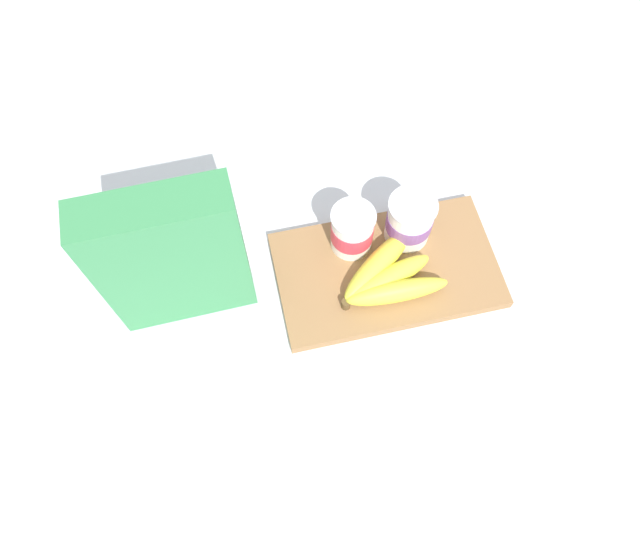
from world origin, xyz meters
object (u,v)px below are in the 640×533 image
at_px(cereal_box, 173,259).
at_px(yogurt_cup_front, 352,230).
at_px(cutting_board, 386,270).
at_px(yogurt_cup_back, 410,220).
at_px(banana_bunch, 387,278).

xyz_separation_m(cereal_box, yogurt_cup_front, (0.27, 0.03, -0.08)).
xyz_separation_m(cutting_board, yogurt_cup_back, (0.05, 0.05, 0.05)).
height_order(cutting_board, banana_bunch, banana_bunch).
bearing_deg(cutting_board, yogurt_cup_back, 48.30).
relative_size(yogurt_cup_back, banana_bunch, 0.52).
relative_size(cutting_board, yogurt_cup_front, 4.12).
distance_m(cutting_board, yogurt_cup_front, 0.09).
distance_m(cereal_box, banana_bunch, 0.32).
distance_m(cutting_board, banana_bunch, 0.04).
xyz_separation_m(cutting_board, cereal_box, (-0.31, 0.02, 0.13)).
xyz_separation_m(cutting_board, yogurt_cup_front, (-0.05, 0.06, 0.05)).
bearing_deg(yogurt_cup_front, banana_bunch, -65.84).
xyz_separation_m(cereal_box, yogurt_cup_back, (0.36, 0.03, -0.07)).
relative_size(cutting_board, banana_bunch, 2.06).
relative_size(yogurt_cup_front, banana_bunch, 0.50).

